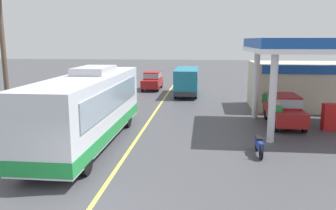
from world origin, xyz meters
TOP-DOWN VIEW (x-y plane):
  - ground at (0.00, 20.00)m, footprint 120.00×120.00m
  - lane_divider_stripe at (0.00, 15.00)m, footprint 0.16×50.00m
  - coach_bus_main at (-2.12, 7.94)m, footprint 2.60×11.04m
  - gas_station_roadside at (10.42, 15.99)m, footprint 9.10×11.95m
  - car_at_pump at (8.16, 12.67)m, footprint 1.70×4.20m
  - minibus_opposing_lane at (1.85, 23.31)m, footprint 2.04×6.13m
  - motorcycle_parked_forecourt at (5.85, 7.09)m, footprint 0.55×1.80m
  - pedestrian_near_pump at (7.64, 15.79)m, footprint 0.55×0.22m
  - pedestrian_by_shop at (7.45, 11.13)m, footprint 0.55×0.22m
  - car_trailing_behind_bus at (-1.83, 26.56)m, footprint 1.70×4.20m
  - utility_pole_roadside at (-6.46, 8.29)m, footprint 1.80×0.24m

SIDE VIEW (x-z plane):
  - ground at x=0.00m, z-range 0.00..0.00m
  - lane_divider_stripe at x=0.00m, z-range 0.00..0.01m
  - motorcycle_parked_forecourt at x=5.85m, z-range -0.02..0.90m
  - pedestrian_near_pump at x=7.64m, z-range 0.10..1.76m
  - pedestrian_by_shop at x=7.45m, z-range 0.10..1.76m
  - car_at_pump at x=8.16m, z-range 0.10..1.92m
  - car_trailing_behind_bus at x=-1.83m, z-range 0.10..1.92m
  - minibus_opposing_lane at x=1.85m, z-range 0.25..2.69m
  - coach_bus_main at x=-2.12m, z-range -0.12..3.56m
  - gas_station_roadside at x=10.42m, z-range 0.08..5.18m
  - utility_pole_roadside at x=-6.46m, z-range 0.18..7.80m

